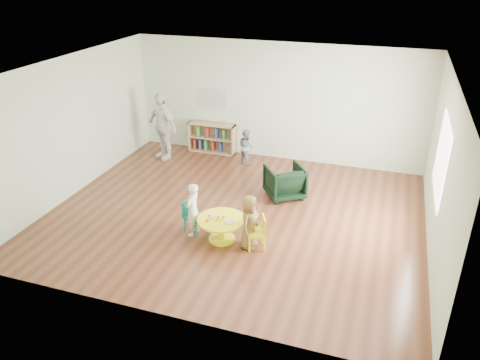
{
  "coord_description": "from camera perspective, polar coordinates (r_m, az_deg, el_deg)",
  "views": [
    {
      "loc": [
        2.58,
        -7.47,
        4.52
      ],
      "look_at": [
        0.19,
        -0.3,
        0.89
      ],
      "focal_mm": 35.0,
      "sensor_mm": 36.0,
      "label": 1
    }
  ],
  "objects": [
    {
      "name": "child_left",
      "position": [
        8.27,
        -5.79,
        -3.61
      ],
      "size": [
        0.27,
        0.38,
        0.99
      ],
      "primitive_type": "imported",
      "rotation": [
        0.0,
        0.0,
        -1.67
      ],
      "color": "white",
      "rests_on": "ground"
    },
    {
      "name": "toddler",
      "position": [
        11.13,
        0.73,
        4.1
      ],
      "size": [
        0.53,
        0.5,
        0.86
      ],
      "primitive_type": "imported",
      "rotation": [
        0.0,
        0.0,
        2.59
      ],
      "color": "#1B2444",
      "rests_on": "ground"
    },
    {
      "name": "child_right",
      "position": [
        7.89,
        1.13,
        -5.13
      ],
      "size": [
        0.34,
        0.49,
        0.97
      ],
      "primitive_type": "imported",
      "rotation": [
        0.0,
        0.0,
        1.49
      ],
      "color": "gold",
      "rests_on": "ground"
    },
    {
      "name": "adult_caretaker",
      "position": [
        11.49,
        -9.46,
        6.51
      ],
      "size": [
        1.04,
        0.77,
        1.64
      ],
      "primitive_type": "imported",
      "rotation": [
        0.0,
        0.0,
        -0.44
      ],
      "color": "white",
      "rests_on": "ground"
    },
    {
      "name": "bookshelf",
      "position": [
        11.89,
        -3.45,
        5.16
      ],
      "size": [
        1.2,
        0.3,
        0.75
      ],
      "color": "tan",
      "rests_on": "ground"
    },
    {
      "name": "kid_chair_left",
      "position": [
        8.45,
        -5.79,
        -4.25
      ],
      "size": [
        0.4,
        0.4,
        0.6
      ],
      "rotation": [
        0.0,
        0.0,
        -1.88
      ],
      "color": "#167C65",
      "rests_on": "ground"
    },
    {
      "name": "armchair",
      "position": [
        9.63,
        5.47,
        -0.22
      ],
      "size": [
        1.01,
        1.01,
        0.67
      ],
      "primitive_type": "imported",
      "rotation": [
        0.0,
        0.0,
        3.75
      ],
      "color": "black",
      "rests_on": "ground"
    },
    {
      "name": "alphabet_poster",
      "position": [
        11.69,
        -3.29,
        9.88
      ],
      "size": [
        0.74,
        0.01,
        0.54
      ],
      "color": "white",
      "rests_on": "ground"
    },
    {
      "name": "activity_table",
      "position": [
        8.16,
        -2.25,
        -5.54
      ],
      "size": [
        0.85,
        0.85,
        0.47
      ],
      "rotation": [
        0.0,
        0.0,
        0.05
      ],
      "color": "#FFF815",
      "rests_on": "ground"
    },
    {
      "name": "room",
      "position": [
        8.32,
        -0.51,
        7.25
      ],
      "size": [
        7.1,
        7.0,
        2.8
      ],
      "color": "#562C1B",
      "rests_on": "ground"
    },
    {
      "name": "kid_chair_right",
      "position": [
        7.95,
        2.26,
        -6.3
      ],
      "size": [
        0.41,
        0.41,
        0.58
      ],
      "rotation": [
        0.0,
        0.0,
        2.0
      ],
      "color": "#FFF815",
      "rests_on": "ground"
    }
  ]
}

